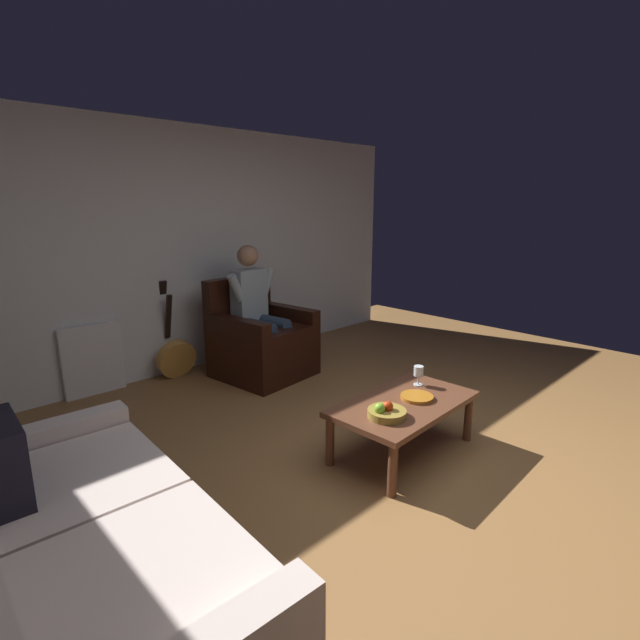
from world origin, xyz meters
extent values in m
plane|color=olive|center=(0.00, 0.00, 0.00)|extent=(7.64, 7.64, 0.00)
cube|color=silver|center=(0.00, -3.21, 1.25)|extent=(5.75, 0.06, 2.51)
cube|color=black|center=(-0.27, -2.44, 0.22)|extent=(0.92, 0.93, 0.44)
cube|color=black|center=(-0.28, -2.38, 0.49)|extent=(0.66, 0.78, 0.10)
cube|color=black|center=(-0.62, -2.48, 0.56)|extent=(0.22, 0.85, 0.24)
cube|color=black|center=(0.08, -2.40, 0.56)|extent=(0.22, 0.85, 0.24)
cube|color=black|center=(-0.23, -2.79, 0.72)|extent=(0.84, 0.22, 0.56)
cube|color=#94A3A9|center=(-0.25, -2.62, 0.81)|extent=(0.38, 0.22, 0.55)
sphere|color=#A87A5B|center=(-0.25, -2.62, 1.23)|extent=(0.21, 0.21, 0.21)
cylinder|color=#2B3A4C|center=(-0.38, -2.42, 0.55)|extent=(0.18, 0.44, 0.13)
cylinder|color=#2B3A4C|center=(-0.40, -2.21, 0.27)|extent=(0.13, 0.13, 0.54)
cylinder|color=#94A3A9|center=(-0.46, -2.60, 0.93)|extent=(0.21, 0.11, 0.29)
cylinder|color=#2B3A4C|center=(-0.17, -2.40, 0.55)|extent=(0.18, 0.44, 0.13)
cylinder|color=#2B3A4C|center=(-0.19, -2.18, 0.27)|extent=(0.13, 0.13, 0.54)
cylinder|color=#94A3A9|center=(-0.04, -2.55, 0.93)|extent=(0.21, 0.11, 0.29)
cube|color=beige|center=(2.06, -0.56, 0.19)|extent=(1.01, 1.92, 0.38)
cube|color=beige|center=(2.02, -1.42, 0.48)|extent=(0.93, 0.19, 0.20)
cube|color=beige|center=(1.97, -0.95, 0.44)|extent=(0.82, 0.82, 0.11)
cube|color=beige|center=(2.01, -0.15, 0.44)|extent=(0.82, 0.82, 0.11)
cube|color=black|center=(2.24, -0.97, 0.67)|extent=(0.16, 0.41, 0.36)
cube|color=brown|center=(-0.03, -0.51, 0.37)|extent=(1.09, 0.65, 0.04)
cylinder|color=brown|center=(-0.52, -0.27, 0.18)|extent=(0.06, 0.06, 0.35)
cylinder|color=brown|center=(0.45, -0.23, 0.18)|extent=(0.06, 0.06, 0.35)
cylinder|color=brown|center=(-0.50, -0.78, 0.18)|extent=(0.06, 0.06, 0.35)
cylinder|color=brown|center=(0.47, -0.75, 0.18)|extent=(0.06, 0.06, 0.35)
cylinder|color=#BC8036|center=(0.41, -3.00, 0.20)|extent=(0.40, 0.19, 0.41)
cylinder|color=black|center=(0.41, -2.95, 0.22)|extent=(0.11, 0.03, 0.11)
cube|color=black|center=(0.41, -3.11, 0.62)|extent=(0.05, 0.14, 0.47)
cube|color=black|center=(0.41, -3.18, 0.91)|extent=(0.07, 0.06, 0.14)
cube|color=white|center=(1.16, -3.14, 0.33)|extent=(0.54, 0.06, 0.67)
cylinder|color=silver|center=(-0.35, -0.61, 0.39)|extent=(0.07, 0.07, 0.01)
cylinder|color=silver|center=(-0.35, -0.61, 0.43)|extent=(0.01, 0.01, 0.07)
cylinder|color=silver|center=(-0.35, -0.61, 0.50)|extent=(0.07, 0.07, 0.07)
cylinder|color=#590C19|center=(-0.35, -0.61, 0.48)|extent=(0.06, 0.06, 0.03)
cylinder|color=olive|center=(0.26, -0.44, 0.42)|extent=(0.25, 0.25, 0.05)
sphere|color=#74B32C|center=(0.31, -0.45, 0.46)|extent=(0.07, 0.07, 0.07)
sphere|color=red|center=(0.25, -0.44, 0.46)|extent=(0.07, 0.07, 0.07)
cylinder|color=#B16A1D|center=(-0.13, -0.47, 0.40)|extent=(0.23, 0.23, 0.02)
camera|label=1|loc=(2.52, 1.28, 1.74)|focal=26.38mm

